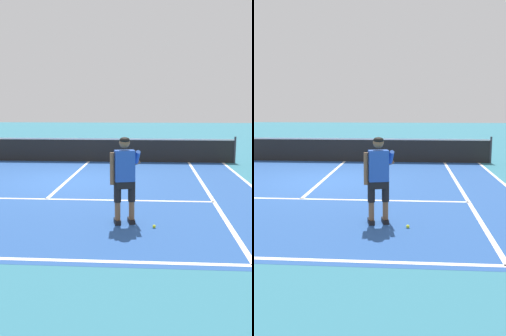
{
  "view_description": "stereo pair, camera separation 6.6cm",
  "coord_description": "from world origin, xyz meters",
  "views": [
    {
      "loc": [
        2.6,
        -11.26,
        2.31
      ],
      "look_at": [
        2.08,
        -3.7,
        1.05
      ],
      "focal_mm": 40.5,
      "sensor_mm": 36.0,
      "label": 1
    },
    {
      "loc": [
        2.66,
        -11.26,
        2.31
      ],
      "look_at": [
        2.08,
        -3.7,
        1.05
      ],
      "focal_mm": 40.5,
      "sensor_mm": 36.0,
      "label": 2
    }
  ],
  "objects": [
    {
      "name": "court_inner_surface",
      "position": [
        0.0,
        -0.9,
        0.0
      ],
      "size": [
        10.98,
        10.49,
        0.0
      ],
      "primitive_type": "cube",
      "color": "#234C93",
      "rests_on": "ground"
    },
    {
      "name": "line_singles_right",
      "position": [
        4.12,
        -0.9,
        0.0
      ],
      "size": [
        0.1,
        10.09,
        0.01
      ],
      "primitive_type": "cube",
      "color": "white",
      "rests_on": "ground"
    },
    {
      "name": "line_centre_service",
      "position": [
        0.0,
        0.95,
        0.0
      ],
      "size": [
        0.1,
        6.4,
        0.01
      ],
      "primitive_type": "cube",
      "color": "white",
      "rests_on": "ground"
    },
    {
      "name": "tennis_net",
      "position": [
        0.0,
        4.15,
        0.5
      ],
      "size": [
        11.96,
        0.08,
        1.07
      ],
      "color": "#333338",
      "rests_on": "ground"
    },
    {
      "name": "line_service",
      "position": [
        0.0,
        -2.25,
        0.0
      ],
      "size": [
        8.23,
        0.1,
        0.01
      ],
      "primitive_type": "cube",
      "color": "white",
      "rests_on": "ground"
    },
    {
      "name": "ground_plane",
      "position": [
        0.0,
        0.0,
        0.0
      ],
      "size": [
        80.0,
        80.0,
        0.0
      ],
      "primitive_type": "plane",
      "color": "teal"
    },
    {
      "name": "tennis_ball_near_feet",
      "position": [
        2.66,
        -4.32,
        0.03
      ],
      "size": [
        0.07,
        0.07,
        0.07
      ],
      "primitive_type": "sphere",
      "color": "#CCE02D",
      "rests_on": "ground"
    },
    {
      "name": "tennis_player",
      "position": [
        2.08,
        -4.07,
        0.99
      ],
      "size": [
        0.59,
        1.21,
        1.71
      ],
      "color": "black",
      "rests_on": "ground"
    }
  ]
}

